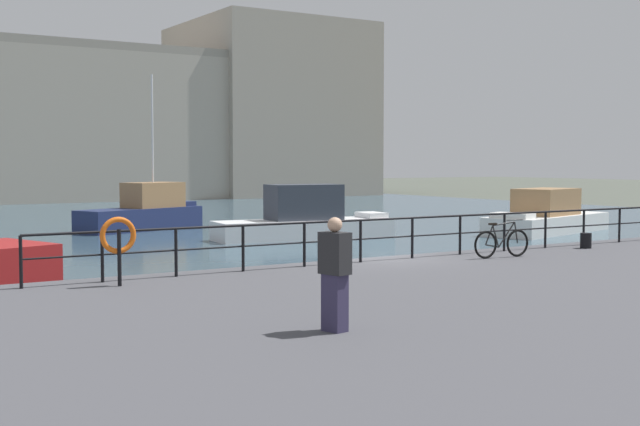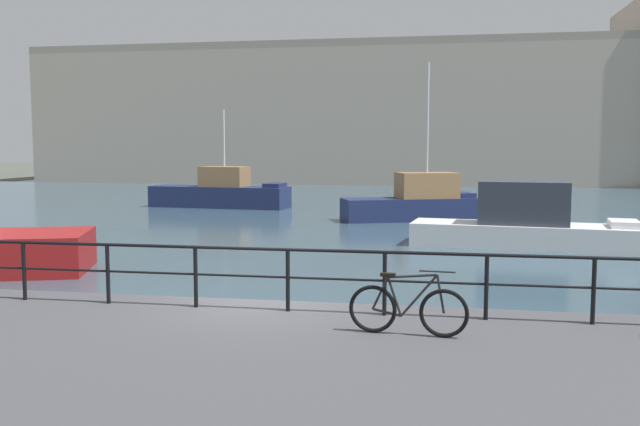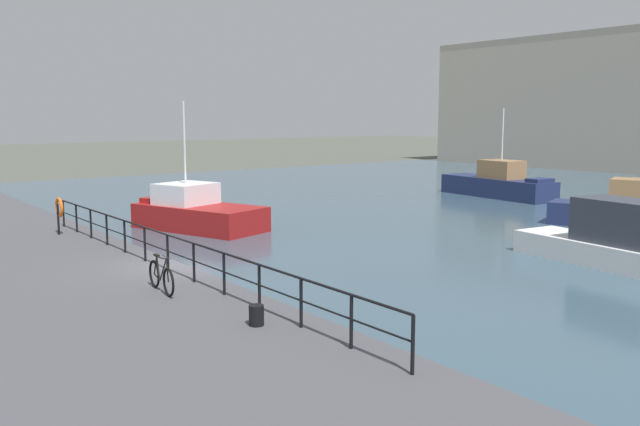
{
  "view_description": "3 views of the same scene",
  "coord_description": "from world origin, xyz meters",
  "px_view_note": "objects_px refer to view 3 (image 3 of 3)",
  "views": [
    {
      "loc": [
        -12.9,
        -17.81,
        3.42
      ],
      "look_at": [
        0.16,
        3.02,
        1.91
      ],
      "focal_mm": 47.22,
      "sensor_mm": 36.0,
      "label": 1
    },
    {
      "loc": [
        3.13,
        -11.82,
        3.71
      ],
      "look_at": [
        0.69,
        1.95,
        2.32
      ],
      "focal_mm": 38.44,
      "sensor_mm": 36.0,
      "label": 2
    },
    {
      "loc": [
        18.17,
        -8.64,
        5.29
      ],
      "look_at": [
        1.97,
        3.67,
        2.36
      ],
      "focal_mm": 37.76,
      "sensor_mm": 36.0,
      "label": 3
    }
  ],
  "objects_px": {
    "moored_blue_motorboat": "(196,212)",
    "moored_white_yacht": "(630,209)",
    "moored_small_launch": "(498,184)",
    "parked_bicycle": "(161,277)",
    "moored_green_narrowboat": "(623,243)",
    "mooring_bollard": "(256,315)",
    "life_ring_stand": "(59,209)"
  },
  "relations": [
    {
      "from": "moored_blue_motorboat",
      "to": "parked_bicycle",
      "type": "distance_m",
      "value": 15.04
    },
    {
      "from": "mooring_bollard",
      "to": "life_ring_stand",
      "type": "relative_size",
      "value": 0.31
    },
    {
      "from": "life_ring_stand",
      "to": "moored_white_yacht",
      "type": "bearing_deg",
      "value": 68.55
    },
    {
      "from": "parked_bicycle",
      "to": "moored_green_narrowboat",
      "type": "bearing_deg",
      "value": 82.37
    },
    {
      "from": "moored_blue_motorboat",
      "to": "moored_green_narrowboat",
      "type": "bearing_deg",
      "value": -172.28
    },
    {
      "from": "moored_white_yacht",
      "to": "life_ring_stand",
      "type": "xyz_separation_m",
      "value": [
        -9.3,
        -23.66,
        0.97
      ]
    },
    {
      "from": "moored_blue_motorboat",
      "to": "life_ring_stand",
      "type": "relative_size",
      "value": 4.91
    },
    {
      "from": "mooring_bollard",
      "to": "moored_white_yacht",
      "type": "bearing_deg",
      "value": 100.87
    },
    {
      "from": "moored_white_yacht",
      "to": "mooring_bollard",
      "type": "bearing_deg",
      "value": -100.05
    },
    {
      "from": "moored_white_yacht",
      "to": "mooring_bollard",
      "type": "relative_size",
      "value": 17.59
    },
    {
      "from": "parked_bicycle",
      "to": "life_ring_stand",
      "type": "distance_m",
      "value": 10.11
    },
    {
      "from": "moored_small_launch",
      "to": "life_ring_stand",
      "type": "bearing_deg",
      "value": -79.41
    },
    {
      "from": "life_ring_stand",
      "to": "moored_blue_motorboat",
      "type": "bearing_deg",
      "value": 112.44
    },
    {
      "from": "moored_small_launch",
      "to": "life_ring_stand",
      "type": "xyz_separation_m",
      "value": [
        2.44,
        -28.8,
        1.01
      ]
    },
    {
      "from": "moored_blue_motorboat",
      "to": "parked_bicycle",
      "type": "height_order",
      "value": "moored_blue_motorboat"
    },
    {
      "from": "moored_green_narrowboat",
      "to": "life_ring_stand",
      "type": "height_order",
      "value": "moored_green_narrowboat"
    },
    {
      "from": "life_ring_stand",
      "to": "moored_green_narrowboat",
      "type": "bearing_deg",
      "value": 48.32
    },
    {
      "from": "moored_white_yacht",
      "to": "moored_blue_motorboat",
      "type": "xyz_separation_m",
      "value": [
        -12.22,
        -16.58,
        -0.11
      ]
    },
    {
      "from": "moored_blue_motorboat",
      "to": "life_ring_stand",
      "type": "height_order",
      "value": "moored_blue_motorboat"
    },
    {
      "from": "moored_small_launch",
      "to": "life_ring_stand",
      "type": "distance_m",
      "value": 28.92
    },
    {
      "from": "mooring_bollard",
      "to": "life_ring_stand",
      "type": "distance_m",
      "value": 13.87
    },
    {
      "from": "moored_small_launch",
      "to": "moored_blue_motorboat",
      "type": "bearing_deg",
      "value": -85.52
    },
    {
      "from": "parked_bicycle",
      "to": "moored_blue_motorboat",
      "type": "bearing_deg",
      "value": 154.72
    },
    {
      "from": "moored_blue_motorboat",
      "to": "life_ring_stand",
      "type": "xyz_separation_m",
      "value": [
        2.92,
        -7.08,
        1.07
      ]
    },
    {
      "from": "moored_blue_motorboat",
      "to": "mooring_bollard",
      "type": "height_order",
      "value": "moored_blue_motorboat"
    },
    {
      "from": "moored_white_yacht",
      "to": "parked_bicycle",
      "type": "bearing_deg",
      "value": -109.07
    },
    {
      "from": "moored_small_launch",
      "to": "parked_bicycle",
      "type": "height_order",
      "value": "moored_small_launch"
    },
    {
      "from": "moored_small_launch",
      "to": "moored_blue_motorboat",
      "type": "height_order",
      "value": "moored_blue_motorboat"
    },
    {
      "from": "moored_white_yacht",
      "to": "moored_green_narrowboat",
      "type": "bearing_deg",
      "value": -84.14
    },
    {
      "from": "moored_blue_motorboat",
      "to": "moored_white_yacht",
      "type": "bearing_deg",
      "value": -144.97
    },
    {
      "from": "moored_small_launch",
      "to": "parked_bicycle",
      "type": "relative_size",
      "value": 4.83
    },
    {
      "from": "moored_white_yacht",
      "to": "moored_blue_motorboat",
      "type": "relative_size",
      "value": 1.13
    }
  ]
}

